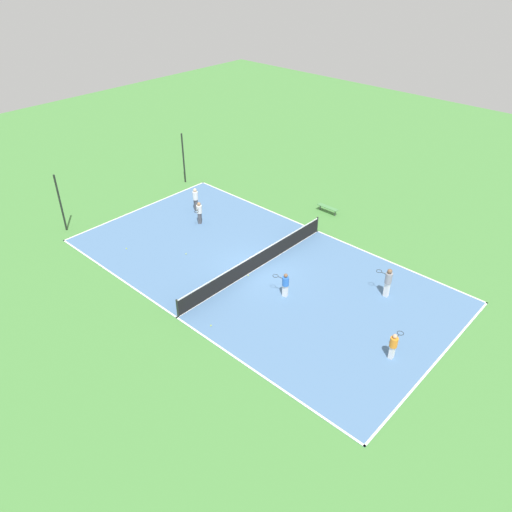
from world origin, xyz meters
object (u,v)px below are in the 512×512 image
(player_near_blue, at_px, (285,284))
(player_far_white, at_px, (199,212))
(player_near_white, at_px, (195,198))
(tennis_ball_midcourt, at_px, (126,249))
(player_baseline_gray, at_px, (388,281))
(tennis_ball_left_sideline, at_px, (186,254))
(tennis_net, at_px, (256,261))
(fence_post_back_left, at_px, (60,203))
(tennis_ball_near_net, at_px, (211,326))
(bench, at_px, (328,208))
(player_center_orange, at_px, (393,345))
(fence_post_back_right, at_px, (183,158))
(tennis_ball_right_alley, at_px, (248,276))

(player_near_blue, xyz_separation_m, player_far_white, (2.24, 9.23, 0.07))
(player_near_white, height_order, tennis_ball_midcourt, player_near_white)
(player_baseline_gray, bearing_deg, tennis_ball_left_sideline, 24.01)
(tennis_net, relative_size, tennis_ball_left_sideline, 171.52)
(player_near_blue, relative_size, fence_post_back_left, 0.37)
(tennis_ball_left_sideline, height_order, tennis_ball_near_net, same)
(player_near_blue, xyz_separation_m, tennis_ball_near_net, (-4.34, 1.10, -0.77))
(bench, bearing_deg, player_far_white, 52.57)
(player_near_white, bearing_deg, player_center_orange, -1.09)
(tennis_net, height_order, fence_post_back_right, fence_post_back_right)
(tennis_net, xyz_separation_m, tennis_ball_left_sideline, (-1.73, 4.13, -0.50))
(player_far_white, relative_size, tennis_ball_midcourt, 22.56)
(tennis_ball_left_sideline, height_order, fence_post_back_left, fence_post_back_left)
(player_far_white, relative_size, player_near_white, 0.93)
(player_baseline_gray, height_order, tennis_ball_near_net, player_baseline_gray)
(bench, relative_size, fence_post_back_right, 0.40)
(tennis_net, distance_m, player_baseline_gray, 7.37)
(player_far_white, xyz_separation_m, player_near_white, (1.07, 1.59, 0.07))
(tennis_ball_left_sideline, bearing_deg, tennis_ball_midcourt, 123.65)
(tennis_ball_near_net, distance_m, fence_post_back_left, 14.01)
(fence_post_back_left, bearing_deg, bench, -39.51)
(tennis_ball_near_net, bearing_deg, player_center_orange, -61.73)
(tennis_ball_right_alley, bearing_deg, tennis_ball_left_sideline, 101.76)
(tennis_ball_midcourt, bearing_deg, player_far_white, -9.60)
(player_center_orange, bearing_deg, tennis_net, 80.67)
(bench, relative_size, player_near_blue, 1.10)
(player_baseline_gray, height_order, tennis_ball_midcourt, player_baseline_gray)
(player_center_orange, distance_m, tennis_ball_left_sideline, 13.53)
(bench, bearing_deg, tennis_ball_midcourt, 62.98)
(tennis_ball_right_alley, relative_size, fence_post_back_left, 0.02)
(player_near_white, xyz_separation_m, tennis_ball_midcourt, (-6.30, -0.70, -0.90))
(tennis_net, distance_m, player_near_white, 8.36)
(tennis_ball_left_sideline, distance_m, fence_post_back_right, 10.66)
(tennis_ball_near_net, bearing_deg, player_near_blue, -14.28)
(player_near_blue, bearing_deg, player_center_orange, 165.14)
(player_near_blue, height_order, tennis_ball_near_net, player_near_blue)
(player_center_orange, relative_size, player_near_white, 0.85)
(player_far_white, height_order, fence_post_back_right, fence_post_back_right)
(player_center_orange, distance_m, player_baseline_gray, 4.65)
(player_far_white, relative_size, player_baseline_gray, 0.89)
(tennis_net, height_order, tennis_ball_left_sideline, tennis_net)
(player_near_blue, xyz_separation_m, player_baseline_gray, (3.63, -3.94, 0.19))
(tennis_net, height_order, tennis_ball_near_net, tennis_net)
(player_center_orange, distance_m, fence_post_back_left, 21.89)
(bench, distance_m, player_baseline_gray, 9.64)
(player_center_orange, height_order, tennis_ball_left_sideline, player_center_orange)
(player_baseline_gray, height_order, fence_post_back_left, fence_post_back_left)
(player_near_white, height_order, tennis_ball_right_alley, player_near_white)
(tennis_ball_midcourt, bearing_deg, player_near_blue, -73.53)
(tennis_net, height_order, fence_post_back_left, fence_post_back_left)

